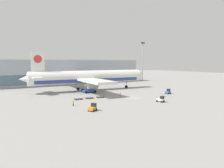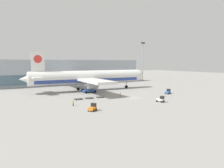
{
  "view_description": "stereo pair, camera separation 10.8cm",
  "coord_description": "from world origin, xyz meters",
  "px_view_note": "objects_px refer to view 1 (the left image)",
  "views": [
    {
      "loc": [
        -47.58,
        -61.92,
        12.78
      ],
      "look_at": [
        -1.35,
        11.84,
        4.0
      ],
      "focal_mm": 35.0,
      "sensor_mm": 36.0,
      "label": 1
    },
    {
      "loc": [
        -47.48,
        -61.98,
        12.78
      ],
      "look_at": [
        -1.35,
        11.84,
        4.0
      ],
      "focal_mm": 35.0,
      "sensor_mm": 36.0,
      "label": 2
    }
  ],
  "objects_px": {
    "baggage_tug_mid": "(168,92)",
    "baggage_dolly_second": "(89,98)",
    "scissor_lift_loader": "(89,88)",
    "airplane_main": "(87,78)",
    "traffic_cone_near": "(165,96)",
    "ground_crew_near": "(120,94)",
    "baggage_dolly_third": "(100,97)",
    "baggage_tug_far": "(161,99)",
    "ground_crew_far": "(73,103)",
    "light_mast": "(143,59)",
    "baggage_tug_foreground": "(93,108)",
    "baggage_dolly_lead": "(78,99)"
  },
  "relations": [
    {
      "from": "light_mast",
      "to": "baggage_dolly_lead",
      "type": "xyz_separation_m",
      "value": [
        -67.65,
        -47.04,
        -14.56
      ]
    },
    {
      "from": "airplane_main",
      "to": "baggage_tug_mid",
      "type": "xyz_separation_m",
      "value": [
        22.96,
        -26.61,
        -4.96
      ]
    },
    {
      "from": "ground_crew_near",
      "to": "baggage_dolly_second",
      "type": "bearing_deg",
      "value": -64.23
    },
    {
      "from": "baggage_dolly_lead",
      "to": "baggage_dolly_second",
      "type": "xyz_separation_m",
      "value": [
        4.05,
        -0.05,
        0.0
      ]
    },
    {
      "from": "airplane_main",
      "to": "baggage_dolly_third",
      "type": "relative_size",
      "value": 15.69
    },
    {
      "from": "traffic_cone_near",
      "to": "scissor_lift_loader",
      "type": "bearing_deg",
      "value": 128.76
    },
    {
      "from": "baggage_dolly_second",
      "to": "traffic_cone_near",
      "type": "distance_m",
      "value": 28.12
    },
    {
      "from": "baggage_tug_mid",
      "to": "ground_crew_near",
      "type": "distance_m",
      "value": 21.23
    },
    {
      "from": "scissor_lift_loader",
      "to": "ground_crew_near",
      "type": "xyz_separation_m",
      "value": [
        4.34,
        -16.57,
        -0.93
      ]
    },
    {
      "from": "baggage_tug_mid",
      "to": "baggage_dolly_second",
      "type": "xyz_separation_m",
      "value": [
        -31.96,
        6.55,
        -0.49
      ]
    },
    {
      "from": "light_mast",
      "to": "baggage_tug_foreground",
      "type": "distance_m",
      "value": 97.45
    },
    {
      "from": "baggage_tug_mid",
      "to": "baggage_dolly_second",
      "type": "bearing_deg",
      "value": 150.79
    },
    {
      "from": "scissor_lift_loader",
      "to": "airplane_main",
      "type": "bearing_deg",
      "value": 74.61
    },
    {
      "from": "scissor_lift_loader",
      "to": "baggage_dolly_second",
      "type": "bearing_deg",
      "value": -112.59
    },
    {
      "from": "baggage_tug_far",
      "to": "baggage_tug_mid",
      "type": "bearing_deg",
      "value": 110.95
    },
    {
      "from": "light_mast",
      "to": "airplane_main",
      "type": "distance_m",
      "value": 61.61
    },
    {
      "from": "ground_crew_far",
      "to": "traffic_cone_near",
      "type": "relative_size",
      "value": 2.48
    },
    {
      "from": "baggage_dolly_second",
      "to": "traffic_cone_near",
      "type": "xyz_separation_m",
      "value": [
        25.99,
        -10.72,
        -0.05
      ]
    },
    {
      "from": "scissor_lift_loader",
      "to": "traffic_cone_near",
      "type": "relative_size",
      "value": 7.7
    },
    {
      "from": "baggage_tug_far",
      "to": "traffic_cone_near",
      "type": "height_order",
      "value": "baggage_tug_far"
    },
    {
      "from": "baggage_tug_foreground",
      "to": "baggage_dolly_lead",
      "type": "distance_m",
      "value": 18.29
    },
    {
      "from": "baggage_dolly_second",
      "to": "baggage_dolly_third",
      "type": "xyz_separation_m",
      "value": [
        4.3,
        -0.2,
        0.0
      ]
    },
    {
      "from": "baggage_tug_far",
      "to": "ground_crew_near",
      "type": "height_order",
      "value": "baggage_tug_far"
    },
    {
      "from": "baggage_tug_foreground",
      "to": "airplane_main",
      "type": "bearing_deg",
      "value": 30.51
    },
    {
      "from": "light_mast",
      "to": "baggage_tug_far",
      "type": "xyz_separation_m",
      "value": [
        -47.04,
        -65.2,
        -14.07
      ]
    },
    {
      "from": "baggage_dolly_lead",
      "to": "airplane_main",
      "type": "bearing_deg",
      "value": 57.16
    },
    {
      "from": "scissor_lift_loader",
      "to": "baggage_tug_far",
      "type": "height_order",
      "value": "scissor_lift_loader"
    },
    {
      "from": "airplane_main",
      "to": "ground_crew_near",
      "type": "height_order",
      "value": "airplane_main"
    },
    {
      "from": "baggage_tug_foreground",
      "to": "ground_crew_far",
      "type": "relative_size",
      "value": 1.62
    },
    {
      "from": "baggage_dolly_lead",
      "to": "traffic_cone_near",
      "type": "distance_m",
      "value": 31.92
    },
    {
      "from": "scissor_lift_loader",
      "to": "ground_crew_near",
      "type": "relative_size",
      "value": 3.07
    },
    {
      "from": "airplane_main",
      "to": "baggage_dolly_second",
      "type": "height_order",
      "value": "airplane_main"
    },
    {
      "from": "baggage_tug_far",
      "to": "ground_crew_far",
      "type": "relative_size",
      "value": 1.57
    },
    {
      "from": "light_mast",
      "to": "baggage_dolly_lead",
      "type": "relative_size",
      "value": 7.06
    },
    {
      "from": "scissor_lift_loader",
      "to": "baggage_tug_far",
      "type": "relative_size",
      "value": 1.97
    },
    {
      "from": "scissor_lift_loader",
      "to": "traffic_cone_near",
      "type": "bearing_deg",
      "value": -47.36
    },
    {
      "from": "baggage_tug_far",
      "to": "traffic_cone_near",
      "type": "relative_size",
      "value": 3.9
    },
    {
      "from": "baggage_tug_mid",
      "to": "baggage_tug_far",
      "type": "relative_size",
      "value": 1.01
    },
    {
      "from": "airplane_main",
      "to": "baggage_dolly_lead",
      "type": "relative_size",
      "value": 15.69
    },
    {
      "from": "ground_crew_near",
      "to": "traffic_cone_near",
      "type": "distance_m",
      "value": 16.79
    },
    {
      "from": "ground_crew_near",
      "to": "ground_crew_far",
      "type": "height_order",
      "value": "ground_crew_near"
    },
    {
      "from": "light_mast",
      "to": "baggage_tug_foreground",
      "type": "relative_size",
      "value": 9.31
    },
    {
      "from": "light_mast",
      "to": "baggage_tug_far",
      "type": "relative_size",
      "value": 9.57
    },
    {
      "from": "baggage_tug_far",
      "to": "ground_crew_far",
      "type": "bearing_deg",
      "value": -124.85
    },
    {
      "from": "light_mast",
      "to": "baggage_dolly_third",
      "type": "height_order",
      "value": "light_mast"
    },
    {
      "from": "light_mast",
      "to": "ground_crew_far",
      "type": "height_order",
      "value": "light_mast"
    },
    {
      "from": "light_mast",
      "to": "baggage_tug_far",
      "type": "distance_m",
      "value": 81.62
    },
    {
      "from": "baggage_tug_foreground",
      "to": "baggage_dolly_lead",
      "type": "xyz_separation_m",
      "value": [
        3.61,
        17.92,
        -0.49
      ]
    },
    {
      "from": "ground_crew_near",
      "to": "ground_crew_far",
      "type": "xyz_separation_m",
      "value": [
        -20.6,
        -5.94,
        -0.01
      ]
    },
    {
      "from": "baggage_tug_far",
      "to": "airplane_main",
      "type": "bearing_deg",
      "value": 175.26
    }
  ]
}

